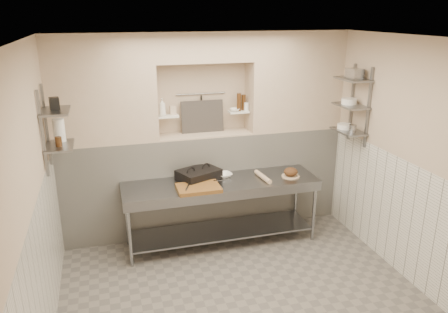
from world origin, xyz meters
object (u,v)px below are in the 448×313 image
object	(u,v)px
bowl_alcove	(235,110)
bottle_soap	(162,107)
cutting_board	(199,188)
jug_left	(59,130)
panini_press	(199,175)
mixing_bowl	(224,175)
prep_table	(221,200)
bread_loaf	(291,172)
rolling_pin	(263,177)

from	to	relation	value
bowl_alcove	bottle_soap	bearing A→B (deg)	-179.12
cutting_board	jug_left	world-z (taller)	jug_left
jug_left	panini_press	bearing A→B (deg)	4.95
cutting_board	mixing_bowl	world-z (taller)	mixing_bowl
prep_table	bowl_alcove	bearing A→B (deg)	57.91
bread_loaf	rolling_pin	bearing A→B (deg)	177.12
bottle_soap	mixing_bowl	bearing A→B (deg)	-25.40
bowl_alcove	cutting_board	bearing A→B (deg)	-133.74
panini_press	bottle_soap	size ratio (longest dim) A/B	2.63
rolling_pin	jug_left	xyz separation A→B (m)	(-2.49, 0.06, 0.81)
panini_press	cutting_board	size ratio (longest dim) A/B	1.17
bowl_alcove	jug_left	distance (m)	2.33
prep_table	bowl_alcove	world-z (taller)	bowl_alcove
bread_loaf	bottle_soap	size ratio (longest dim) A/B	0.78
cutting_board	bread_loaf	bearing A→B (deg)	4.78
bottle_soap	panini_press	bearing A→B (deg)	-43.29
panini_press	cutting_board	xyz separation A→B (m)	(-0.08, -0.34, -0.05)
jug_left	rolling_pin	bearing A→B (deg)	-1.46
cutting_board	mixing_bowl	distance (m)	0.56
panini_press	bread_loaf	distance (m)	1.25
prep_table	bowl_alcove	size ratio (longest dim) A/B	18.89
prep_table	cutting_board	world-z (taller)	cutting_board
rolling_pin	bread_loaf	size ratio (longest dim) A/B	2.20
cutting_board	bowl_alcove	distance (m)	1.29
bottle_soap	jug_left	bearing A→B (deg)	-157.85
panini_press	prep_table	bearing A→B (deg)	-54.24
prep_table	bottle_soap	bearing A→B (deg)	141.38
bottle_soap	jug_left	xyz separation A→B (m)	(-1.27, -0.51, -0.09)
panini_press	cutting_board	world-z (taller)	panini_press
prep_table	mixing_bowl	world-z (taller)	mixing_bowl
prep_table	bottle_soap	distance (m)	1.46
prep_table	jug_left	bearing A→B (deg)	179.51
panini_press	bowl_alcove	distance (m)	1.05
bowl_alcove	jug_left	world-z (taller)	jug_left
bread_loaf	bowl_alcove	size ratio (longest dim) A/B	1.37
prep_table	mixing_bowl	size ratio (longest dim) A/B	12.37
panini_press	jug_left	distance (m)	1.84
jug_left	bread_loaf	bearing A→B (deg)	-1.66
bowl_alcove	jug_left	bearing A→B (deg)	-166.87
panini_press	jug_left	world-z (taller)	jug_left
bread_loaf	bottle_soap	distance (m)	1.93
prep_table	cutting_board	bearing A→B (deg)	-153.20
bread_loaf	jug_left	distance (m)	2.99
prep_table	bottle_soap	xyz separation A→B (m)	(-0.67, 0.53, 1.19)
panini_press	rolling_pin	distance (m)	0.86
bottle_soap	bowl_alcove	distance (m)	1.01
cutting_board	bread_loaf	world-z (taller)	bread_loaf
mixing_bowl	bottle_soap	size ratio (longest dim) A/B	0.88
rolling_pin	panini_press	bearing A→B (deg)	166.06
bowl_alcove	jug_left	size ratio (longest dim) A/B	0.52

